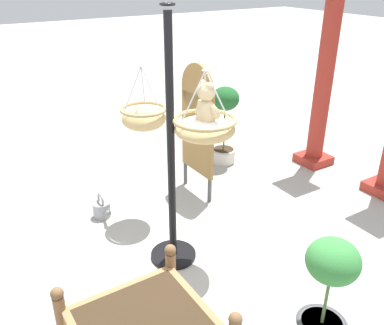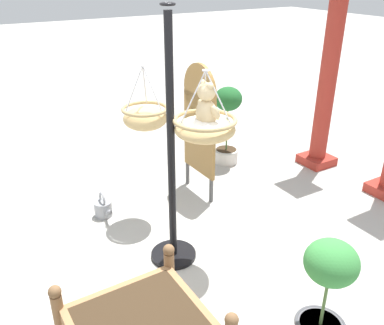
{
  "view_description": "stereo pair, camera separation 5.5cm",
  "coord_description": "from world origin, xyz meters",
  "px_view_note": "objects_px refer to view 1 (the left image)",
  "views": [
    {
      "loc": [
        2.72,
        -1.6,
        2.6
      ],
      "look_at": [
        -0.01,
        0.09,
        1.07
      ],
      "focal_mm": 38.82,
      "sensor_mm": 36.0,
      "label": 1
    },
    {
      "loc": [
        2.75,
        -1.55,
        2.6
      ],
      "look_at": [
        -0.01,
        0.09,
        1.07
      ],
      "focal_mm": 38.82,
      "sensor_mm": 36.0,
      "label": 2
    }
  ],
  "objects_px": {
    "hanging_basket_left_high": "(144,117)",
    "display_sign_board": "(197,120)",
    "display_pole_central": "(172,193)",
    "teddy_bear": "(207,107)",
    "potted_plant_fern_front": "(224,120)",
    "watering_can": "(102,209)",
    "potted_plant_bushy_green": "(328,290)",
    "hanging_basket_with_teddy": "(205,127)",
    "greenhouse_pillar_right": "(325,76)"
  },
  "relations": [
    {
      "from": "hanging_basket_left_high",
      "to": "display_sign_board",
      "type": "relative_size",
      "value": 0.41
    },
    {
      "from": "display_pole_central",
      "to": "display_sign_board",
      "type": "height_order",
      "value": "display_pole_central"
    },
    {
      "from": "teddy_bear",
      "to": "potted_plant_fern_front",
      "type": "height_order",
      "value": "teddy_bear"
    },
    {
      "from": "display_pole_central",
      "to": "potted_plant_fern_front",
      "type": "xyz_separation_m",
      "value": [
        -1.53,
        1.69,
        -0.08
      ]
    },
    {
      "from": "watering_can",
      "to": "hanging_basket_left_high",
      "type": "bearing_deg",
      "value": 63.13
    },
    {
      "from": "potted_plant_bushy_green",
      "to": "hanging_basket_with_teddy",
      "type": "bearing_deg",
      "value": -171.51
    },
    {
      "from": "potted_plant_fern_front",
      "to": "potted_plant_bushy_green",
      "type": "height_order",
      "value": "potted_plant_fern_front"
    },
    {
      "from": "display_pole_central",
      "to": "watering_can",
      "type": "height_order",
      "value": "display_pole_central"
    },
    {
      "from": "display_pole_central",
      "to": "hanging_basket_with_teddy",
      "type": "xyz_separation_m",
      "value": [
        0.15,
        0.25,
        0.64
      ]
    },
    {
      "from": "potted_plant_fern_front",
      "to": "watering_can",
      "type": "distance_m",
      "value": 2.16
    },
    {
      "from": "hanging_basket_left_high",
      "to": "greenhouse_pillar_right",
      "type": "relative_size",
      "value": 0.25
    },
    {
      "from": "teddy_bear",
      "to": "watering_can",
      "type": "xyz_separation_m",
      "value": [
        -1.2,
        -0.61,
        -1.43
      ]
    },
    {
      "from": "hanging_basket_with_teddy",
      "to": "potted_plant_bushy_green",
      "type": "distance_m",
      "value": 1.59
    },
    {
      "from": "teddy_bear",
      "to": "hanging_basket_left_high",
      "type": "distance_m",
      "value": 1.03
    },
    {
      "from": "potted_plant_bushy_green",
      "to": "watering_can",
      "type": "distance_m",
      "value": 2.67
    },
    {
      "from": "hanging_basket_with_teddy",
      "to": "hanging_basket_left_high",
      "type": "distance_m",
      "value": 0.98
    },
    {
      "from": "teddy_bear",
      "to": "watering_can",
      "type": "height_order",
      "value": "teddy_bear"
    },
    {
      "from": "hanging_basket_with_teddy",
      "to": "teddy_bear",
      "type": "height_order",
      "value": "hanging_basket_with_teddy"
    },
    {
      "from": "greenhouse_pillar_right",
      "to": "display_sign_board",
      "type": "height_order",
      "value": "greenhouse_pillar_right"
    },
    {
      "from": "potted_plant_bushy_green",
      "to": "display_sign_board",
      "type": "relative_size",
      "value": 0.57
    },
    {
      "from": "display_pole_central",
      "to": "hanging_basket_with_teddy",
      "type": "relative_size",
      "value": 3.91
    },
    {
      "from": "potted_plant_fern_front",
      "to": "teddy_bear",
      "type": "bearing_deg",
      "value": -40.31
    },
    {
      "from": "potted_plant_bushy_green",
      "to": "display_pole_central",
      "type": "bearing_deg",
      "value": -163.1
    },
    {
      "from": "hanging_basket_with_teddy",
      "to": "hanging_basket_left_high",
      "type": "relative_size",
      "value": 0.9
    },
    {
      "from": "potted_plant_bushy_green",
      "to": "display_sign_board",
      "type": "height_order",
      "value": "display_sign_board"
    },
    {
      "from": "display_pole_central",
      "to": "display_sign_board",
      "type": "relative_size",
      "value": 1.44
    },
    {
      "from": "potted_plant_bushy_green",
      "to": "hanging_basket_left_high",
      "type": "bearing_deg",
      "value": -172.13
    },
    {
      "from": "display_pole_central",
      "to": "potted_plant_bushy_green",
      "type": "distance_m",
      "value": 1.55
    },
    {
      "from": "hanging_basket_with_teddy",
      "to": "display_sign_board",
      "type": "height_order",
      "value": "hanging_basket_with_teddy"
    },
    {
      "from": "potted_plant_fern_front",
      "to": "display_sign_board",
      "type": "relative_size",
      "value": 0.69
    },
    {
      "from": "hanging_basket_left_high",
      "to": "greenhouse_pillar_right",
      "type": "bearing_deg",
      "value": 89.95
    },
    {
      "from": "teddy_bear",
      "to": "potted_plant_bushy_green",
      "type": "relative_size",
      "value": 0.43
    },
    {
      "from": "hanging_basket_left_high",
      "to": "potted_plant_fern_front",
      "type": "height_order",
      "value": "hanging_basket_left_high"
    },
    {
      "from": "hanging_basket_with_teddy",
      "to": "display_sign_board",
      "type": "xyz_separation_m",
      "value": [
        -1.12,
        0.64,
        -0.4
      ]
    },
    {
      "from": "hanging_basket_with_teddy",
      "to": "teddy_bear",
      "type": "relative_size",
      "value": 1.53
    },
    {
      "from": "teddy_bear",
      "to": "greenhouse_pillar_right",
      "type": "xyz_separation_m",
      "value": [
        -0.96,
        2.51,
        -0.25
      ]
    },
    {
      "from": "display_pole_central",
      "to": "hanging_basket_left_high",
      "type": "bearing_deg",
      "value": 170.8
    },
    {
      "from": "greenhouse_pillar_right",
      "to": "display_sign_board",
      "type": "distance_m",
      "value": 1.93
    },
    {
      "from": "greenhouse_pillar_right",
      "to": "watering_can",
      "type": "xyz_separation_m",
      "value": [
        -0.24,
        -3.12,
        -1.18
      ]
    },
    {
      "from": "hanging_basket_with_teddy",
      "to": "hanging_basket_left_high",
      "type": "xyz_separation_m",
      "value": [
        -0.96,
        -0.12,
        -0.17
      ]
    },
    {
      "from": "hanging_basket_left_high",
      "to": "watering_can",
      "type": "distance_m",
      "value": 1.2
    },
    {
      "from": "display_sign_board",
      "to": "potted_plant_bushy_green",
      "type": "bearing_deg",
      "value": -10.25
    },
    {
      "from": "teddy_bear",
      "to": "potted_plant_fern_front",
      "type": "xyz_separation_m",
      "value": [
        -1.68,
        1.42,
        -0.89
      ]
    },
    {
      "from": "teddy_bear",
      "to": "display_sign_board",
      "type": "bearing_deg",
      "value": 151.09
    },
    {
      "from": "hanging_basket_left_high",
      "to": "potted_plant_bushy_green",
      "type": "xyz_separation_m",
      "value": [
        2.28,
        0.32,
        -0.68
      ]
    },
    {
      "from": "greenhouse_pillar_right",
      "to": "display_sign_board",
      "type": "relative_size",
      "value": 1.63
    },
    {
      "from": "potted_plant_fern_front",
      "to": "watering_can",
      "type": "bearing_deg",
      "value": -76.74
    },
    {
      "from": "potted_plant_fern_front",
      "to": "display_sign_board",
      "type": "height_order",
      "value": "display_sign_board"
    },
    {
      "from": "hanging_basket_left_high",
      "to": "potted_plant_bushy_green",
      "type": "relative_size",
      "value": 0.72
    },
    {
      "from": "watering_can",
      "to": "greenhouse_pillar_right",
      "type": "bearing_deg",
      "value": 85.61
    }
  ]
}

